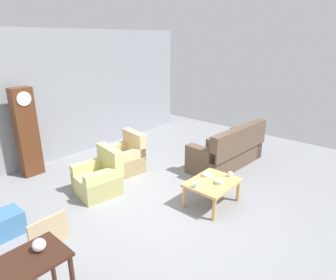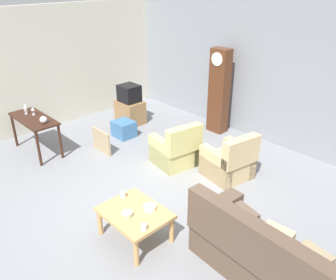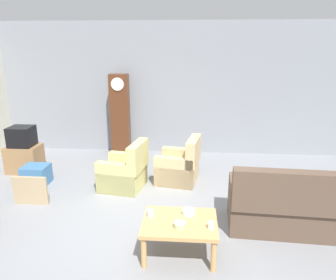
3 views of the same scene
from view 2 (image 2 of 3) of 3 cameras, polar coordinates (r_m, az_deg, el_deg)
The scene contains 21 objects.
ground_plane at distance 5.97m, azimuth -3.13°, elevation -10.33°, with size 10.40×10.40×0.00m, color gray.
garage_door_wall at distance 7.87m, azimuth 17.24°, elevation 10.67°, with size 8.40×0.16×3.20m, color gray.
pegboard_wall_left at distance 8.88m, azimuth -19.58°, elevation 10.94°, with size 0.12×6.40×2.88m, color beige.
couch_floral at distance 4.65m, azimuth 16.31°, elevation -18.49°, with size 2.15×1.00×1.04m.
armchair_olive_near at distance 6.92m, azimuth 1.31°, elevation -1.77°, with size 0.91×0.88×0.92m.
armchair_olive_far at distance 6.60m, azimuth 10.03°, elevation -3.70°, with size 0.91×0.88×0.92m.
coffee_table_wood at distance 5.07m, azimuth -5.49°, elevation -12.24°, with size 0.96×0.76×0.47m.
console_table_dark at distance 7.78m, azimuth -21.14°, elevation 2.63°, with size 1.30×0.56×0.79m.
grandfather_clock at distance 8.25m, azimuth 8.39°, elevation 7.93°, with size 0.44×0.30×2.00m.
tv_stand_cabinet at distance 8.94m, azimuth -6.25°, elevation 4.61°, with size 0.68×0.52×0.58m, color #997047.
tv_crt at distance 8.77m, azimuth -6.40°, elevation 7.64°, with size 0.48×0.44×0.42m, color black.
framed_picture_leaning at distance 7.56m, azimuth -10.90°, elevation -0.20°, with size 0.60×0.05×0.50m, color tan.
storage_box_blue at distance 8.22m, azimuth -7.27°, elevation 1.83°, with size 0.48×0.42×0.38m, color teal.
glass_dome_cloche at distance 7.36m, azimuth -19.81°, elevation 3.16°, with size 0.15×0.15×0.15m, color silver.
cup_white_porcelain at distance 4.69m, azimuth -3.97°, elevation -14.09°, with size 0.08×0.08×0.09m, color white.
cup_blue_rimmed at distance 5.31m, azimuth -7.39°, elevation -8.86°, with size 0.09×0.09×0.09m, color silver.
bowl_white_stacked at distance 5.04m, azimuth -3.00°, elevation -11.02°, with size 0.18×0.18×0.06m, color white.
bowl_shallow_green at distance 4.95m, azimuth -6.75°, elevation -12.01°, with size 0.16×0.16×0.06m, color #B2C69E.
wine_glass_tall at distance 8.13m, azimuth -22.43°, elevation 5.17°, with size 0.07×0.07×0.17m.
wine_glass_mid at distance 7.96m, azimuth -22.43°, elevation 4.90°, with size 0.07×0.07×0.21m.
wine_glass_short at distance 7.84m, azimuth -21.35°, elevation 4.72°, with size 0.07×0.07×0.19m.
Camera 2 is at (3.70, -3.07, 3.54)m, focal length 37.07 mm.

